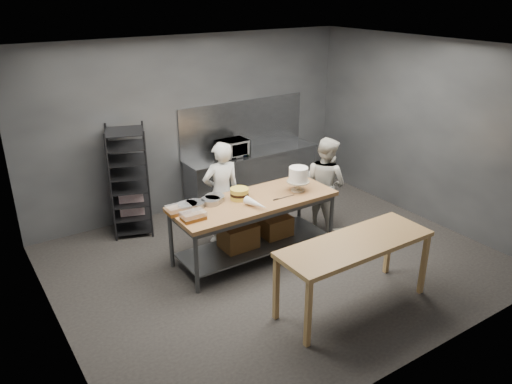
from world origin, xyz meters
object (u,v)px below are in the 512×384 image
Objects in this scene: near_counter at (355,248)px; chef_behind at (221,193)px; chef_right at (325,184)px; layer_cake at (239,194)px; microwave at (232,148)px; work_table at (254,221)px; speed_rack at (130,182)px; frosted_cake_stand at (298,176)px.

chef_behind is (-0.50, 2.37, -0.00)m from near_counter.
chef_right is (1.15, 1.88, -0.04)m from near_counter.
chef_behind is at bearing 64.84° from chef_right.
chef_right is 5.80× the size of layer_cake.
chef_right reaches higher than microwave.
speed_rack is at bearing 124.26° from work_table.
chef_right reaches higher than near_counter.
near_counter is at bearing -96.49° from microwave.
frosted_cake_stand reaches higher than near_counter.
speed_rack reaches higher than near_counter.
chef_behind is 1.72m from chef_right.
near_counter is at bearing 107.93° from chef_behind.
layer_cake is at bearing 105.78° from near_counter.
near_counter is at bearing -78.92° from work_table.
work_table is at bearing 171.23° from frosted_cake_stand.
layer_cake reaches higher than near_counter.
layer_cake is (-0.18, 0.11, 0.43)m from work_table.
chef_right is 0.92m from frosted_cake_stand.
chef_behind is at bearing 88.62° from layer_cake.
chef_behind is at bearing -47.02° from speed_rack.
work_table is at bearing 87.64° from chef_right.
frosted_cake_stand is at bearing 77.10° from near_counter.
near_counter is at bearing -102.90° from frosted_cake_stand.
chef_behind reaches higher than near_counter.
speed_rack is at bearing 113.84° from near_counter.
chef_behind is 2.99× the size of microwave.
frosted_cake_stand is 1.38× the size of layer_cake.
chef_behind reaches higher than microwave.
frosted_cake_stand is (0.87, -0.76, 0.34)m from chef_behind.
chef_right reaches higher than layer_cake.
chef_behind is 6.13× the size of layer_cake.
speed_rack reaches higher than microwave.
speed_rack is (-1.20, 1.76, 0.28)m from work_table.
microwave is 1.49× the size of frosted_cake_stand.
frosted_cake_stand is at bearing 100.67° from chef_right.
frosted_cake_stand is (-0.78, -0.28, 0.39)m from chef_right.
layer_cake is at bearing 83.29° from chef_right.
speed_rack is at bearing -177.64° from microwave.
speed_rack is 2.69m from frosted_cake_stand.
microwave is (-0.75, 1.67, 0.28)m from chef_right.
microwave is at bearing 83.51° from near_counter.
work_table is at bearing 110.24° from chef_behind.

